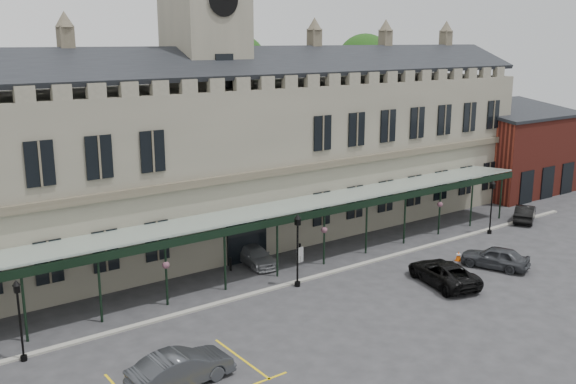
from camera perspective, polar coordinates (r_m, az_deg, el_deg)
ground at (r=37.84m, az=5.48°, el=-10.59°), size 140.00×140.00×0.00m
station_building at (r=48.42m, az=-6.97°, el=2.73°), size 60.00×10.36×17.30m
clock_tower at (r=47.72m, az=-7.25°, el=10.60°), size 5.60×5.60×24.80m
canopy at (r=42.45m, az=-1.17°, el=-4.36°), size 50.00×4.10×4.30m
brick_annex at (r=69.94m, az=19.47°, el=3.42°), size 12.40×8.36×9.23m
kerb at (r=41.74m, az=0.41°, el=-8.09°), size 60.00×0.40×0.12m
tree_behind_mid at (r=59.54m, az=-4.71°, el=10.91°), size 6.00×6.00×16.00m
tree_behind_right at (r=69.29m, az=6.83°, el=11.20°), size 6.00×6.00×16.00m
lamp_post_left at (r=34.00m, az=-22.78°, el=-9.92°), size 0.40×0.40×4.20m
lamp_post_mid at (r=40.43m, az=0.86°, el=-4.63°), size 0.45×0.45×4.78m
lamp_post_right at (r=54.00m, az=17.65°, el=-0.88°), size 0.42×0.42×4.43m
traffic_cone at (r=47.41m, az=14.91°, el=-5.52°), size 0.44×0.44×0.70m
sign_board at (r=45.41m, az=1.07°, el=-5.63°), size 0.65×0.13×1.11m
bollard_left at (r=44.05m, az=-5.13°, el=-6.41°), size 0.16×0.16×0.93m
bollard_right at (r=46.78m, az=1.06°, el=-5.15°), size 0.17×0.17×0.94m
car_left_b at (r=30.56m, az=-9.49°, el=-15.20°), size 4.98×1.90×1.62m
car_taxi at (r=45.06m, az=-2.92°, el=-5.68°), size 2.13×4.52×1.27m
car_van at (r=42.67m, az=13.61°, el=-6.98°), size 3.80×5.94×1.53m
car_right_a at (r=46.51m, az=17.92°, el=-5.54°), size 3.38×4.90×1.55m
car_right_b at (r=59.16m, az=20.32°, el=-1.77°), size 4.61×3.51×1.46m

